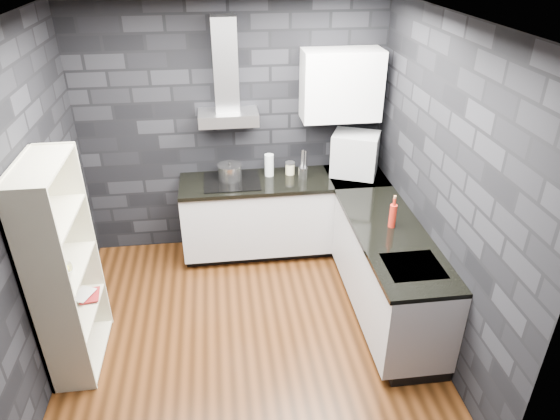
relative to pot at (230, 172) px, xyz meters
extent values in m
plane|color=#48250F|center=(0.06, -1.35, -0.98)|extent=(3.20, 3.20, 0.00)
plane|color=silver|center=(0.06, -1.35, 1.72)|extent=(3.20, 3.20, 0.00)
cube|color=black|center=(0.06, 0.27, 0.37)|extent=(3.20, 0.05, 2.70)
cube|color=black|center=(0.06, -2.98, 0.37)|extent=(3.20, 0.05, 2.70)
cube|color=black|center=(-1.56, -1.35, 0.37)|extent=(0.05, 3.20, 2.70)
cube|color=black|center=(1.69, -1.35, 0.37)|extent=(0.05, 3.20, 2.70)
cube|color=black|center=(0.56, -0.01, -0.93)|extent=(2.18, 0.50, 0.10)
cube|color=black|center=(1.40, -1.25, -0.93)|extent=(0.50, 1.78, 0.10)
cube|color=silver|center=(0.56, -0.05, -0.50)|extent=(2.20, 0.60, 0.76)
cube|color=silver|center=(1.36, -1.25, -0.50)|extent=(0.60, 1.80, 0.76)
cube|color=black|center=(0.56, -0.06, -0.10)|extent=(2.20, 0.62, 0.04)
cube|color=black|center=(1.35, -1.25, -0.10)|extent=(0.62, 1.80, 0.04)
cube|color=black|center=(1.36, -0.05, -0.10)|extent=(0.62, 0.62, 0.04)
cube|color=#B9B9BE|center=(0.01, 0.08, 0.58)|extent=(0.60, 0.34, 0.12)
cube|color=#B9B9BE|center=(0.01, 0.15, 1.09)|extent=(0.24, 0.20, 0.90)
cube|color=white|center=(1.16, 0.07, 0.87)|extent=(0.80, 0.35, 0.70)
cube|color=black|center=(0.01, -0.05, -0.08)|extent=(0.58, 0.50, 0.01)
cube|color=#B9B9BE|center=(1.36, -1.75, -0.09)|extent=(0.44, 0.40, 0.01)
cylinder|color=silver|center=(0.00, 0.00, 0.00)|extent=(0.26, 0.26, 0.15)
cylinder|color=white|center=(0.42, 0.05, 0.04)|extent=(0.11, 0.11, 0.24)
cylinder|color=beige|center=(0.65, 0.06, -0.02)|extent=(0.13, 0.13, 0.12)
cylinder|color=silver|center=(0.77, -0.06, -0.02)|extent=(0.11, 0.11, 0.12)
cube|color=#A7AAAD|center=(1.34, -0.02, 0.14)|extent=(0.58, 0.52, 0.47)
cylinder|color=#B12214|center=(1.39, -1.15, 0.02)|extent=(0.08, 0.08, 0.22)
cube|color=beige|center=(-1.36, -1.46, -0.08)|extent=(0.53, 0.86, 1.80)
imported|color=silver|center=(-1.36, -1.53, -0.05)|extent=(0.25, 0.25, 0.05)
imported|color=maroon|center=(-1.35, -1.27, -0.41)|extent=(0.16, 0.04, 0.21)
imported|color=#B2B2B2|center=(-1.39, -1.24, -0.39)|extent=(0.14, 0.07, 0.20)
camera|label=1|loc=(-0.09, -4.81, 2.21)|focal=32.00mm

